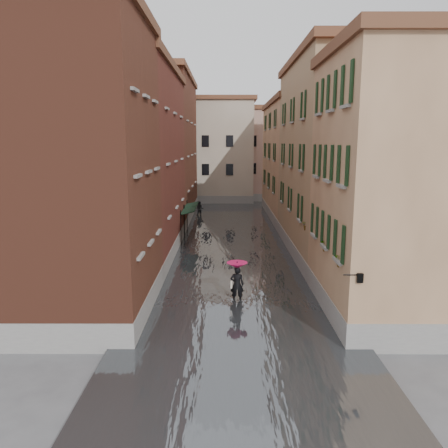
{
  "coord_description": "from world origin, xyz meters",
  "views": [
    {
      "loc": [
        -0.57,
        -21.29,
        7.86
      ],
      "look_at": [
        -0.63,
        4.58,
        3.0
      ],
      "focal_mm": 35.0,
      "sensor_mm": 36.0,
      "label": 1
    }
  ],
  "objects": [
    {
      "name": "awning_near",
      "position": [
        -3.49,
        12.81,
        2.46
      ],
      "size": [
        1.09,
        2.73,
        2.8
      ],
      "color": "black",
      "rests_on": "ground"
    },
    {
      "name": "building_right_near",
      "position": [
        7.0,
        -2.0,
        5.75
      ],
      "size": [
        6.0,
        8.0,
        11.5
      ],
      "primitive_type": "cube",
      "color": "#9A6F4F",
      "rests_on": "ground"
    },
    {
      "name": "awning_far",
      "position": [
        -3.49,
        15.77,
        2.46
      ],
      "size": [
        1.09,
        2.79,
        2.8
      ],
      "color": "black",
      "rests_on": "ground"
    },
    {
      "name": "window_planters",
      "position": [
        4.12,
        -0.97,
        3.51
      ],
      "size": [
        0.59,
        8.31,
        0.84
      ],
      "color": "brown",
      "rests_on": "ground"
    },
    {
      "name": "building_left_near",
      "position": [
        -7.0,
        -2.0,
        6.5
      ],
      "size": [
        6.0,
        8.0,
        13.0
      ],
      "primitive_type": "cube",
      "color": "brown",
      "rests_on": "ground"
    },
    {
      "name": "pedestrian_far",
      "position": [
        -3.27,
        24.76,
        0.83
      ],
      "size": [
        0.84,
        0.67,
        1.66
      ],
      "primitive_type": "imported",
      "rotation": [
        0.0,
        0.0,
        -0.05
      ],
      "color": "black",
      "rests_on": "ground"
    },
    {
      "name": "building_right_mid",
      "position": [
        7.0,
        9.0,
        6.5
      ],
      "size": [
        6.0,
        14.0,
        13.0
      ],
      "primitive_type": "cube",
      "color": "#987C5C",
      "rests_on": "ground"
    },
    {
      "name": "ground",
      "position": [
        0.0,
        0.0,
        0.0
      ],
      "size": [
        120.0,
        120.0,
        0.0
      ],
      "primitive_type": "plane",
      "color": "#525254",
      "rests_on": "ground"
    },
    {
      "name": "floodwater",
      "position": [
        0.0,
        13.0,
        0.1
      ],
      "size": [
        10.0,
        60.0,
        0.2
      ],
      "primitive_type": "cube",
      "color": "#45484C",
      "rests_on": "ground"
    },
    {
      "name": "building_left_mid",
      "position": [
        -7.0,
        9.0,
        6.25
      ],
      "size": [
        6.0,
        14.0,
        12.5
      ],
      "primitive_type": "cube",
      "color": "maroon",
      "rests_on": "ground"
    },
    {
      "name": "building_right_far",
      "position": [
        7.0,
        24.0,
        5.75
      ],
      "size": [
        6.0,
        16.0,
        11.5
      ],
      "primitive_type": "cube",
      "color": "#9A6F4F",
      "rests_on": "ground"
    },
    {
      "name": "pedestrian_main",
      "position": [
        0.02,
        -0.64,
        1.28
      ],
      "size": [
        1.05,
        1.05,
        2.06
      ],
      "color": "black",
      "rests_on": "ground"
    },
    {
      "name": "building_left_far",
      "position": [
        -7.0,
        24.0,
        7.0
      ],
      "size": [
        6.0,
        16.0,
        14.0
      ],
      "primitive_type": "cube",
      "color": "brown",
      "rests_on": "ground"
    },
    {
      "name": "wall_lantern",
      "position": [
        4.33,
        -6.0,
        3.01
      ],
      "size": [
        0.71,
        0.22,
        0.35
      ],
      "color": "black",
      "rests_on": "ground"
    },
    {
      "name": "building_end_pink",
      "position": [
        6.0,
        40.0,
        6.0
      ],
      "size": [
        10.0,
        9.0,
        12.0
      ],
      "primitive_type": "cube",
      "color": "tan",
      "rests_on": "ground"
    },
    {
      "name": "building_end_cream",
      "position": [
        -3.0,
        38.0,
        6.5
      ],
      "size": [
        12.0,
        9.0,
        13.0
      ],
      "primitive_type": "cube",
      "color": "beige",
      "rests_on": "ground"
    }
  ]
}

